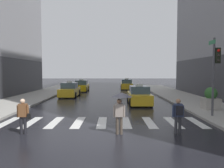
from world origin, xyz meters
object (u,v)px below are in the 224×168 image
(planter_near_corner, at_px, (212,99))
(taxi_fourth, at_px, (128,85))
(taxi_second, at_px, (71,90))
(pedestrian_with_umbrella, at_px, (122,102))
(taxi_third, at_px, (83,86))
(pedestrian_with_backpack, at_px, (179,114))
(taxi_lead, at_px, (140,96))
(pedestrian_with_handbag, at_px, (24,114))
(traffic_light_pole, at_px, (216,66))

(planter_near_corner, bearing_deg, taxi_fourth, 103.97)
(taxi_second, height_order, pedestrian_with_umbrella, pedestrian_with_umbrella)
(taxi_second, xyz_separation_m, taxi_third, (0.41, 6.75, 0.00))
(taxi_fourth, relative_size, planter_near_corner, 2.86)
(taxi_fourth, distance_m, pedestrian_with_umbrella, 25.42)
(taxi_fourth, bearing_deg, pedestrian_with_backpack, -88.51)
(planter_near_corner, bearing_deg, taxi_lead, 144.76)
(taxi_second, xyz_separation_m, pedestrian_with_umbrella, (5.29, -14.99, 0.79))
(pedestrian_with_handbag, relative_size, planter_near_corner, 1.03)
(pedestrian_with_umbrella, distance_m, pedestrian_with_backpack, 2.69)
(traffic_light_pole, distance_m, taxi_lead, 7.44)
(taxi_lead, bearing_deg, taxi_second, 141.82)
(pedestrian_with_backpack, bearing_deg, taxi_fourth, 91.49)
(pedestrian_with_handbag, bearing_deg, taxi_third, 91.00)
(taxi_lead, relative_size, pedestrian_with_handbag, 2.76)
(pedestrian_with_umbrella, relative_size, pedestrian_with_handbag, 1.18)
(pedestrian_with_umbrella, distance_m, planter_near_corner, 9.01)
(taxi_lead, bearing_deg, pedestrian_with_backpack, -86.07)
(pedestrian_with_backpack, relative_size, planter_near_corner, 1.03)
(taxi_lead, xyz_separation_m, taxi_third, (-6.88, 12.49, 0.00))
(taxi_lead, distance_m, taxi_third, 14.26)
(taxi_second, height_order, taxi_fourth, same)
(pedestrian_with_umbrella, bearing_deg, pedestrian_with_handbag, 179.93)
(taxi_second, height_order, taxi_third, same)
(traffic_light_pole, distance_m, taxi_fourth, 22.36)
(taxi_lead, bearing_deg, traffic_light_pole, -55.72)
(pedestrian_with_backpack, distance_m, pedestrian_with_handbag, 7.14)
(traffic_light_pole, relative_size, taxi_fourth, 1.05)
(traffic_light_pole, distance_m, planter_near_corner, 3.48)
(taxi_second, bearing_deg, traffic_light_pole, -45.71)
(taxi_third, relative_size, pedestrian_with_backpack, 2.76)
(traffic_light_pole, bearing_deg, taxi_fourth, 100.28)
(planter_near_corner, bearing_deg, taxi_third, 126.37)
(pedestrian_with_umbrella, bearing_deg, taxi_second, 109.45)
(pedestrian_with_umbrella, bearing_deg, taxi_fourth, 85.53)
(taxi_lead, relative_size, taxi_third, 1.00)
(taxi_second, bearing_deg, pedestrian_with_umbrella, -70.55)
(pedestrian_with_umbrella, bearing_deg, taxi_lead, 77.79)
(traffic_light_pole, distance_m, taxi_third, 21.38)
(pedestrian_with_umbrella, bearing_deg, planter_near_corner, 40.57)
(taxi_second, height_order, pedestrian_with_backpack, taxi_second)
(traffic_light_pole, xyz_separation_m, pedestrian_with_backpack, (-3.30, -3.49, -2.29))
(planter_near_corner, bearing_deg, pedestrian_with_backpack, -125.54)
(traffic_light_pole, distance_m, taxi_second, 16.29)
(taxi_lead, height_order, pedestrian_with_backpack, taxi_lead)
(traffic_light_pole, distance_m, pedestrian_with_umbrella, 7.10)
(taxi_lead, xyz_separation_m, pedestrian_with_umbrella, (-2.00, -9.25, 0.79))
(pedestrian_with_umbrella, xyz_separation_m, pedestrian_with_backpack, (2.64, -0.02, -0.54))
(taxi_fourth, xyz_separation_m, planter_near_corner, (4.85, -19.48, 0.15))
(taxi_third, height_order, taxi_fourth, same)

